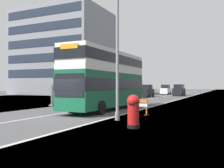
# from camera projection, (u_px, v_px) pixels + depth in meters

# --- Properties ---
(ground) EXTENTS (140.00, 280.00, 0.10)m
(ground) POSITION_uv_depth(u_px,v_px,m) (68.00, 119.00, 15.93)
(ground) COLOR #4C4C4F
(double_decker_bus) EXTENTS (2.81, 11.39, 4.98)m
(double_decker_bus) POSITION_uv_depth(u_px,v_px,m) (107.00, 79.00, 21.53)
(double_decker_bus) COLOR #145638
(double_decker_bus) RESTS_ON ground
(lamppost_foreground) EXTENTS (0.29, 0.70, 8.79)m
(lamppost_foreground) POSITION_uv_depth(u_px,v_px,m) (117.00, 51.00, 14.95)
(lamppost_foreground) COLOR gray
(lamppost_foreground) RESTS_ON ground
(red_pillar_postbox) EXTENTS (0.63, 0.63, 1.63)m
(red_pillar_postbox) POSITION_uv_depth(u_px,v_px,m) (133.00, 110.00, 12.21)
(red_pillar_postbox) COLOR black
(red_pillar_postbox) RESTS_ON ground
(roadworks_barrier) EXTENTS (1.50, 0.75, 1.13)m
(roadworks_barrier) POSITION_uv_depth(u_px,v_px,m) (139.00, 105.00, 17.70)
(roadworks_barrier) COLOR orange
(roadworks_barrier) RESTS_ON ground
(construction_site_fence) EXTENTS (0.44, 27.40, 2.15)m
(construction_site_fence) POSITION_uv_depth(u_px,v_px,m) (109.00, 93.00, 37.88)
(construction_site_fence) COLOR #A8AAAD
(construction_site_fence) RESTS_ON ground
(car_oncoming_near) EXTENTS (1.90, 4.16, 2.26)m
(car_oncoming_near) POSITION_uv_depth(u_px,v_px,m) (129.00, 92.00, 38.50)
(car_oncoming_near) COLOR gray
(car_oncoming_near) RESTS_ON ground
(car_receding_mid) EXTENTS (1.99, 4.23, 2.27)m
(car_receding_mid) POSITION_uv_depth(u_px,v_px,m) (146.00, 91.00, 45.34)
(car_receding_mid) COLOR black
(car_receding_mid) RESTS_ON ground
(car_receding_far) EXTENTS (2.09, 4.04, 2.35)m
(car_receding_far) POSITION_uv_depth(u_px,v_px,m) (179.00, 91.00, 50.67)
(car_receding_far) COLOR black
(car_receding_far) RESTS_ON ground
(car_far_side) EXTENTS (1.96, 3.82, 2.32)m
(car_far_side) POSITION_uv_depth(u_px,v_px,m) (166.00, 90.00, 58.47)
(car_far_side) COLOR silver
(car_far_side) RESTS_ON ground
(bare_tree_far_verge_near) EXTENTS (2.12, 2.82, 5.05)m
(bare_tree_far_verge_near) POSITION_uv_depth(u_px,v_px,m) (118.00, 84.00, 64.35)
(bare_tree_far_verge_near) COLOR #4C3D2D
(bare_tree_far_verge_near) RESTS_ON ground
(bare_tree_far_verge_mid) EXTENTS (2.99, 2.81, 4.93)m
(bare_tree_far_verge_mid) POSITION_uv_depth(u_px,v_px,m) (121.00, 84.00, 54.13)
(bare_tree_far_verge_mid) COLOR #4C3D2D
(bare_tree_far_verge_mid) RESTS_ON ground
(backdrop_office_block) EXTENTS (20.99, 15.85, 19.74)m
(backdrop_office_block) POSITION_uv_depth(u_px,v_px,m) (64.00, 54.00, 60.68)
(backdrop_office_block) COLOR gray
(backdrop_office_block) RESTS_ON ground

